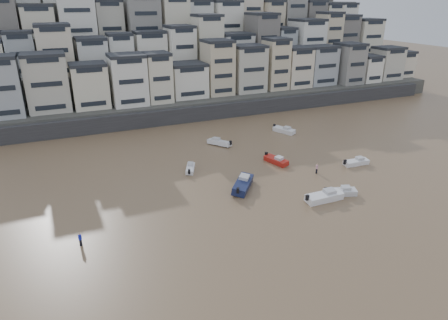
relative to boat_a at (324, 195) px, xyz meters
name	(u,v)px	position (x,y,z in m)	size (l,w,h in m)	color
ground	(326,317)	(-13.76, -18.83, -0.86)	(400.00, 400.00, 0.00)	brown
harbor_wall	(193,113)	(-3.76, 46.17, 0.89)	(140.00, 3.00, 3.50)	#38383A
hillside	(165,46)	(0.98, 86.01, 12.15)	(141.04, 66.00, 50.00)	#4C4C47
boat_a	(324,195)	(0.00, 0.00, 0.00)	(6.27, 2.05, 1.71)	white
boat_c	(243,183)	(-9.08, 8.28, 0.11)	(7.04, 2.30, 1.92)	#151D42
boat_e	(276,159)	(0.82, 15.11, -0.14)	(5.27, 1.72, 1.44)	#A71C14
boat_f	(190,168)	(-14.29, 18.00, -0.26)	(4.39, 1.44, 1.20)	white
boat_h	(219,142)	(-4.79, 27.79, -0.12)	(5.41, 1.77, 1.47)	silver
boat_i	(284,129)	(11.27, 29.52, -0.10)	(5.56, 1.82, 1.52)	silver
boat_b	(341,191)	(3.38, 0.47, -0.17)	(5.05, 1.65, 1.38)	silver
boat_d	(356,161)	(13.40, 8.83, -0.16)	(5.09, 1.66, 1.39)	silver
person_blue	(80,239)	(-33.46, 2.19, 0.01)	(0.44, 0.44, 1.74)	#161FA8
person_pink	(317,168)	(4.83, 8.58, 0.01)	(0.44, 0.44, 1.74)	#BD8598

